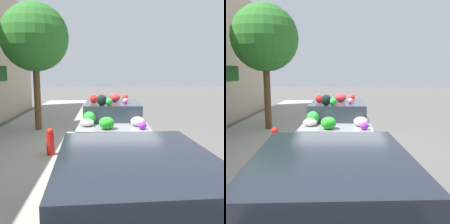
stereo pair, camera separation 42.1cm
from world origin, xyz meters
The scene contains 6 objects.
ground_plane centered at (0.00, 0.00, 0.00)m, with size 60.00×60.00×0.00m, color #565451.
sidewalk_curb centered at (0.00, 2.70, 0.06)m, with size 24.00×3.20×0.11m.
street_tree centered at (2.04, 2.73, 3.42)m, with size 2.40×2.40×4.53m.
fire_hydrant centered at (-1.00, 1.69, 0.46)m, with size 0.20×0.20×0.70m.
art_car centered at (-0.06, 0.07, 0.73)m, with size 3.99×1.81×1.65m.
parked_car_plain centered at (-5.05, 0.01, 0.74)m, with size 4.23×1.94×1.46m.
Camera 2 is at (-7.60, -0.10, 2.25)m, focal length 42.00 mm.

